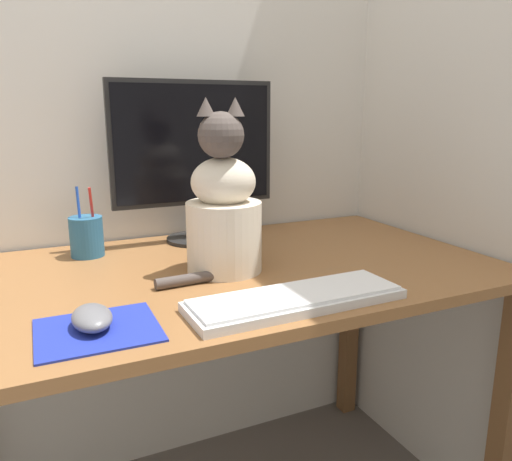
# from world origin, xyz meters

# --- Properties ---
(wall_back) EXTENTS (7.00, 0.04, 2.50)m
(wall_back) POSITION_xyz_m (0.00, 0.40, 1.25)
(wall_back) COLOR beige
(wall_back) RESTS_ON ground_plane
(wall_side_right) EXTENTS (0.04, 7.00, 2.50)m
(wall_side_right) POSITION_xyz_m (0.69, 0.00, 1.25)
(wall_side_right) COLOR beige
(wall_side_right) RESTS_ON ground_plane
(desk) EXTENTS (1.32, 0.74, 0.74)m
(desk) POSITION_xyz_m (0.00, 0.00, 0.65)
(desk) COLOR brown
(desk) RESTS_ON ground_plane
(monitor) EXTENTS (0.46, 0.17, 0.45)m
(monitor) POSITION_xyz_m (0.03, 0.27, 0.99)
(monitor) COLOR black
(monitor) RESTS_ON desk
(keyboard) EXTENTS (0.43, 0.15, 0.02)m
(keyboard) POSITION_xyz_m (0.05, -0.27, 0.75)
(keyboard) COLOR silver
(keyboard) RESTS_ON desk
(mousepad_left) EXTENTS (0.20, 0.18, 0.00)m
(mousepad_left) POSITION_xyz_m (-0.32, -0.24, 0.74)
(mousepad_left) COLOR #1E2D9E
(mousepad_left) RESTS_ON desk
(computer_mouse_left) EXTENTS (0.07, 0.11, 0.04)m
(computer_mouse_left) POSITION_xyz_m (-0.32, -0.23, 0.76)
(computer_mouse_left) COLOR slate
(computer_mouse_left) RESTS_ON mousepad_left
(cat) EXTENTS (0.28, 0.22, 0.39)m
(cat) POSITION_xyz_m (-0.01, -0.02, 0.89)
(cat) COLOR beige
(cat) RESTS_ON desk
(pen_cup) EXTENTS (0.08, 0.08, 0.18)m
(pen_cup) POSITION_xyz_m (-0.28, 0.24, 0.80)
(pen_cup) COLOR #286089
(pen_cup) RESTS_ON desk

